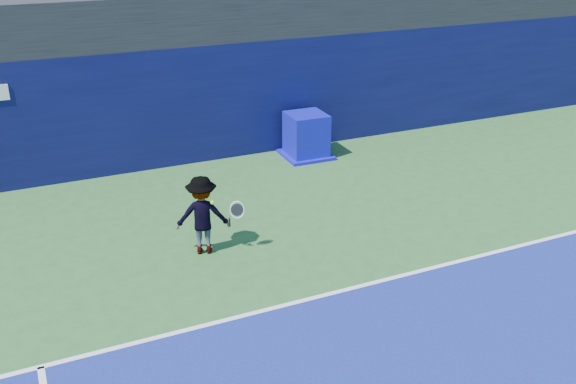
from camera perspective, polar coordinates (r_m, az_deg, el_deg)
name	(u,v)px	position (r m, az deg, el deg)	size (l,w,h in m)	color
baseline	(346,290)	(11.27, 5.14, -8.66)	(24.00, 0.10, 0.01)	white
stadium_band	(193,12)	(17.58, -8.44, 15.52)	(36.00, 3.00, 1.20)	black
back_wall_assembly	(209,100)	(17.06, -7.07, 8.14)	(36.00, 1.03, 3.00)	#0B0C3D
equipment_cart	(306,137)	(17.05, 1.63, 4.91)	(1.26, 1.26, 1.18)	#0C0BA6
tennis_player	(202,215)	(12.18, -7.61, -2.04)	(1.30, 0.86, 1.55)	white
tennis_ball	(212,202)	(11.79, -6.75, -0.92)	(0.07, 0.07, 0.07)	#CAEC1A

